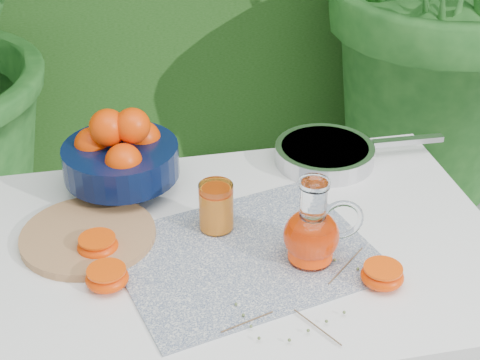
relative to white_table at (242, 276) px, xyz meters
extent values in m
cube|color=white|center=(0.00, 0.00, 0.06)|extent=(1.00, 0.70, 0.04)
cylinder|color=white|center=(-0.45, 0.30, -0.31)|extent=(0.04, 0.04, 0.71)
cylinder|color=white|center=(0.45, 0.30, -0.31)|extent=(0.04, 0.04, 0.71)
cube|color=#0D1F4C|center=(0.00, -0.04, 0.08)|extent=(0.53, 0.46, 0.00)
cylinder|color=#B0844F|center=(-0.29, 0.07, 0.09)|extent=(0.32, 0.32, 0.02)
cylinder|color=black|center=(-0.21, 0.24, 0.10)|extent=(0.09, 0.09, 0.04)
cylinder|color=black|center=(-0.21, 0.24, 0.15)|extent=(0.26, 0.26, 0.07)
sphere|color=#FF3602|center=(-0.26, 0.26, 0.18)|extent=(0.08, 0.08, 0.08)
sphere|color=#FF3602|center=(-0.16, 0.27, 0.18)|extent=(0.08, 0.08, 0.08)
sphere|color=#FF3602|center=(-0.20, 0.18, 0.18)|extent=(0.08, 0.08, 0.08)
sphere|color=#FF3602|center=(-0.21, 0.30, 0.18)|extent=(0.08, 0.08, 0.08)
sphere|color=#FF3602|center=(-0.23, 0.24, 0.23)|extent=(0.08, 0.08, 0.08)
sphere|color=#FF3602|center=(-0.18, 0.23, 0.24)|extent=(0.08, 0.08, 0.07)
cylinder|color=white|center=(0.11, -0.08, 0.09)|extent=(0.09, 0.09, 0.01)
ellipsoid|color=white|center=(0.11, -0.08, 0.14)|extent=(0.11, 0.11, 0.10)
cylinder|color=white|center=(0.11, -0.08, 0.21)|extent=(0.05, 0.05, 0.07)
cylinder|color=white|center=(0.11, -0.08, 0.25)|extent=(0.06, 0.06, 0.01)
torus|color=white|center=(0.16, -0.09, 0.17)|extent=(0.08, 0.02, 0.08)
cylinder|color=#F13805|center=(0.11, -0.08, 0.13)|extent=(0.09, 0.09, 0.07)
cylinder|color=white|center=(-0.04, 0.05, 0.14)|extent=(0.08, 0.08, 0.10)
cylinder|color=orange|center=(-0.04, 0.05, 0.13)|extent=(0.07, 0.07, 0.08)
cylinder|color=#FC5407|center=(-0.04, 0.05, 0.17)|extent=(0.06, 0.06, 0.00)
cylinder|color=#BDBCC1|center=(0.25, 0.26, 0.10)|extent=(0.23, 0.23, 0.04)
cylinder|color=silver|center=(0.25, 0.26, 0.12)|extent=(0.20, 0.20, 0.01)
cube|color=#BDBCC1|center=(0.44, 0.26, 0.12)|extent=(0.17, 0.02, 0.01)
ellipsoid|color=#FF3602|center=(-0.26, -0.08, 0.10)|extent=(0.08, 0.08, 0.04)
cylinder|color=#FC5407|center=(-0.26, -0.08, 0.12)|extent=(0.07, 0.07, 0.00)
ellipsoid|color=#FF3602|center=(-0.27, 0.02, 0.10)|extent=(0.08, 0.08, 0.04)
cylinder|color=#FC5407|center=(-0.27, 0.02, 0.12)|extent=(0.07, 0.07, 0.00)
ellipsoid|color=#FF3602|center=(0.22, -0.17, 0.10)|extent=(0.08, 0.08, 0.04)
cylinder|color=#FC5407|center=(0.22, -0.17, 0.12)|extent=(0.07, 0.07, 0.00)
cylinder|color=brown|center=(0.07, -0.26, 0.09)|extent=(0.05, 0.10, 0.00)
sphere|color=#566736|center=(0.02, -0.28, 0.09)|extent=(0.01, 0.01, 0.01)
sphere|color=#566736|center=(0.05, -0.27, 0.09)|extent=(0.01, 0.01, 0.01)
sphere|color=#566736|center=(0.09, -0.25, 0.09)|extent=(0.01, 0.01, 0.01)
sphere|color=#566736|center=(0.13, -0.24, 0.09)|extent=(0.01, 0.01, 0.01)
cylinder|color=brown|center=(0.17, -0.11, 0.09)|extent=(0.10, 0.09, 0.00)
sphere|color=#566736|center=(0.12, -0.06, 0.09)|extent=(0.01, 0.01, 0.01)
sphere|color=#566736|center=(0.15, -0.10, 0.09)|extent=(0.01, 0.01, 0.01)
sphere|color=#566736|center=(0.19, -0.13, 0.09)|extent=(0.01, 0.01, 0.01)
sphere|color=#566736|center=(0.22, -0.16, 0.09)|extent=(0.01, 0.01, 0.01)
cylinder|color=brown|center=(-0.04, -0.22, 0.09)|extent=(0.10, 0.03, 0.00)
sphere|color=#566736|center=(-0.03, -0.27, 0.09)|extent=(0.01, 0.01, 0.01)
sphere|color=#566736|center=(-0.04, -0.24, 0.09)|extent=(0.01, 0.01, 0.01)
sphere|color=#566736|center=(-0.04, -0.21, 0.09)|extent=(0.01, 0.01, 0.01)
sphere|color=#566736|center=(-0.05, -0.18, 0.09)|extent=(0.01, 0.01, 0.01)
camera|label=1|loc=(-0.24, -1.11, 0.93)|focal=55.00mm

